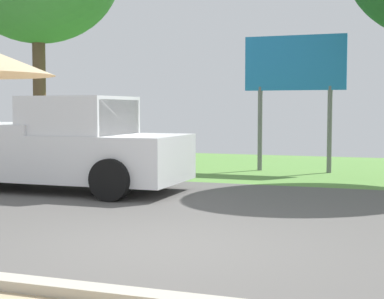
# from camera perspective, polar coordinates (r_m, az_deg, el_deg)

# --- Properties ---
(ground_plane) EXTENTS (40.00, 22.00, 0.20)m
(ground_plane) POSITION_cam_1_polar(r_m,az_deg,el_deg) (10.06, 3.15, -5.78)
(ground_plane) COLOR #565451
(pickup_truck) EXTENTS (5.20, 2.28, 1.88)m
(pickup_truck) POSITION_cam_1_polar(r_m,az_deg,el_deg) (12.40, -12.49, 0.26)
(pickup_truck) COLOR silver
(pickup_truck) RESTS_ON ground_plane
(roadside_billboard) EXTENTS (2.60, 0.12, 3.50)m
(roadside_billboard) POSITION_cam_1_polar(r_m,az_deg,el_deg) (15.75, 9.73, 7.19)
(roadside_billboard) COLOR slate
(roadside_billboard) RESTS_ON ground_plane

